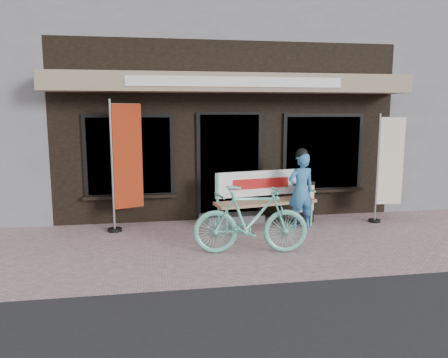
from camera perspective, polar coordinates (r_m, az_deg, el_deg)
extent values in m
plane|color=#AD8488|center=(7.26, 3.54, -9.00)|extent=(70.00, 70.00, 0.00)
cube|color=black|center=(11.84, -1.91, 6.88)|extent=(7.00, 6.00, 3.60)
cube|color=slate|center=(12.10, -1.99, 21.22)|extent=(7.00, 6.00, 2.40)
cube|color=gray|center=(8.54, 1.15, 12.42)|extent=(7.00, 0.80, 0.35)
cube|color=white|center=(8.13, 1.70, 12.58)|extent=(4.00, 0.02, 0.18)
cube|color=black|center=(8.92, 0.72, 1.65)|extent=(1.20, 0.06, 2.10)
cube|color=black|center=(8.91, 0.73, 1.64)|extent=(1.35, 0.04, 2.20)
cube|color=black|center=(8.76, -12.27, 2.95)|extent=(1.60, 0.06, 1.50)
cube|color=black|center=(9.46, 12.76, 3.37)|extent=(1.60, 0.06, 1.50)
cube|color=black|center=(8.75, -12.28, 2.95)|extent=(1.75, 0.04, 1.65)
cube|color=black|center=(9.45, 12.78, 3.37)|extent=(1.75, 0.04, 1.65)
cube|color=black|center=(8.82, -12.12, -2.26)|extent=(1.80, 0.18, 0.06)
cube|color=black|center=(9.51, 12.73, -1.46)|extent=(1.80, 0.18, 0.06)
cube|color=#59595B|center=(8.89, 0.98, -5.10)|extent=(1.30, 0.45, 0.15)
cylinder|color=#62BFA8|center=(7.95, 0.35, -5.66)|extent=(0.06, 0.06, 0.46)
cylinder|color=#62BFA8|center=(8.35, -0.71, -4.94)|extent=(0.06, 0.06, 0.46)
cylinder|color=#62BFA8|center=(8.70, 11.30, -4.54)|extent=(0.06, 0.06, 0.46)
cylinder|color=#62BFA8|center=(9.07, 9.85, -3.94)|extent=(0.06, 0.06, 0.46)
cube|color=#A37959|center=(8.42, 5.45, -3.02)|extent=(2.04, 0.85, 0.05)
cylinder|color=#62BFA8|center=(8.23, -0.86, -1.31)|extent=(0.06, 0.06, 0.60)
cylinder|color=#62BFA8|center=(8.97, 10.07, -0.58)|extent=(0.06, 0.06, 0.60)
cube|color=white|center=(8.57, 4.78, -0.55)|extent=(1.84, 0.38, 0.49)
cube|color=#B21414|center=(8.55, 4.86, -0.58)|extent=(1.17, 0.23, 0.20)
cylinder|color=#62BFA8|center=(8.03, -0.56, -2.21)|extent=(0.13, 0.48, 0.04)
cylinder|color=#62BFA8|center=(8.82, 10.95, -1.35)|extent=(0.13, 0.48, 0.04)
imported|color=teal|center=(8.42, 10.01, -1.51)|extent=(0.58, 0.42, 1.45)
sphere|color=black|center=(8.33, 10.14, 3.21)|extent=(0.27, 0.27, 0.23)
imported|color=#62BFA8|center=(6.88, 3.51, -5.33)|extent=(1.86, 0.73, 1.09)
cylinder|color=gray|center=(8.23, -14.39, 1.58)|extent=(0.05, 0.05, 2.44)
cylinder|color=gray|center=(8.25, -12.84, 9.54)|extent=(0.53, 0.23, 0.03)
cube|color=#A02B11|center=(8.30, -12.46, 2.87)|extent=(0.53, 0.23, 1.94)
cylinder|color=black|center=(8.46, -14.08, -6.45)|extent=(0.35, 0.35, 0.06)
cylinder|color=gray|center=(9.19, 19.39, 1.28)|extent=(0.04, 0.04, 2.17)
cylinder|color=gray|center=(9.21, 21.16, 7.50)|extent=(0.49, 0.08, 0.02)
cube|color=#F3E4C6|center=(9.28, 20.97, 2.18)|extent=(0.49, 0.09, 1.73)
cylinder|color=black|center=(9.38, 19.05, -5.17)|extent=(0.26, 0.26, 0.05)
cube|color=black|center=(8.83, 10.54, -3.07)|extent=(0.42, 0.21, 0.84)
cube|color=beige|center=(8.77, 10.76, -2.53)|extent=(0.34, 0.14, 0.51)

